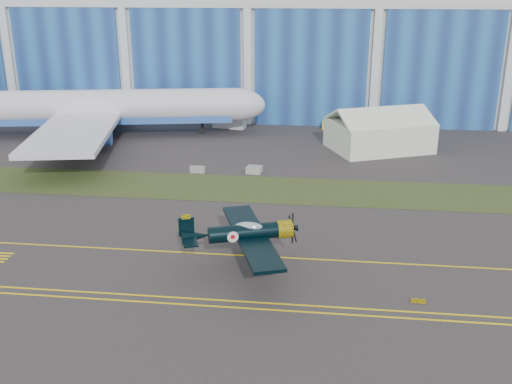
# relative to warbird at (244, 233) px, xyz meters

# --- Properties ---
(ground) EXTENTS (260.00, 260.00, 0.00)m
(ground) POSITION_rel_warbird_xyz_m (-7.23, 7.89, -3.64)
(ground) COLOR #383334
(ground) RESTS_ON ground
(grass_median) EXTENTS (260.00, 10.00, 0.02)m
(grass_median) POSITION_rel_warbird_xyz_m (-7.23, 21.89, -3.62)
(grass_median) COLOR #475128
(grass_median) RESTS_ON ground
(hangar) EXTENTS (220.00, 45.70, 30.00)m
(hangar) POSITION_rel_warbird_xyz_m (-7.23, 79.68, 11.32)
(hangar) COLOR silver
(hangar) RESTS_ON ground
(taxiway_centreline) EXTENTS (200.00, 0.20, 0.02)m
(taxiway_centreline) POSITION_rel_warbird_xyz_m (-7.23, 2.89, -3.63)
(taxiway_centreline) COLOR yellow
(taxiway_centreline) RESTS_ON ground
(edge_line_near) EXTENTS (80.00, 0.20, 0.02)m
(edge_line_near) POSITION_rel_warbird_xyz_m (-7.23, -6.61, -3.63)
(edge_line_near) COLOR yellow
(edge_line_near) RESTS_ON ground
(edge_line_far) EXTENTS (80.00, 0.20, 0.02)m
(edge_line_far) POSITION_rel_warbird_xyz_m (-7.23, -5.61, -3.63)
(edge_line_far) COLOR yellow
(edge_line_far) RESTS_ON ground
(guard_board_right) EXTENTS (1.20, 0.15, 0.35)m
(guard_board_right) POSITION_rel_warbird_xyz_m (14.77, -4.11, -3.47)
(guard_board_right) COLOR yellow
(guard_board_right) RESTS_ON ground
(warbird) EXTENTS (15.87, 17.37, 4.23)m
(warbird) POSITION_rel_warbird_xyz_m (0.00, 0.00, 0.00)
(warbird) COLOR black
(warbird) RESTS_ON ground
(jetliner) EXTENTS (71.15, 63.71, 21.68)m
(jetliner) POSITION_rel_warbird_xyz_m (-30.75, 45.58, 7.20)
(jetliner) COLOR silver
(jetliner) RESTS_ON ground
(tent) EXTENTS (17.29, 15.28, 6.65)m
(tent) POSITION_rel_warbird_xyz_m (14.88, 42.46, -0.32)
(tent) COLOR white
(tent) RESTS_ON ground
(shipping_container) EXTENTS (5.96, 3.30, 2.44)m
(shipping_container) POSITION_rel_warbird_xyz_m (-10.08, 53.72, -2.42)
(shipping_container) COLOR silver
(shipping_container) RESTS_ON ground
(tug) EXTENTS (2.36, 1.59, 1.32)m
(tug) POSITION_rel_warbird_xyz_m (7.29, 54.85, -2.98)
(tug) COLOR yellow
(tug) RESTS_ON ground
(barrier_a) EXTENTS (2.02, 0.68, 0.90)m
(barrier_a) POSITION_rel_warbird_xyz_m (-10.18, 27.57, -3.19)
(barrier_a) COLOR gray
(barrier_a) RESTS_ON ground
(barrier_b) EXTENTS (2.07, 0.89, 0.90)m
(barrier_b) POSITION_rel_warbird_xyz_m (-2.49, 28.87, -3.19)
(barrier_b) COLOR gray
(barrier_b) RESTS_ON ground
(barrier_c) EXTENTS (2.04, 0.75, 0.90)m
(barrier_c) POSITION_rel_warbird_xyz_m (-2.64, 27.92, -3.19)
(barrier_c) COLOR #939E8E
(barrier_c) RESTS_ON ground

